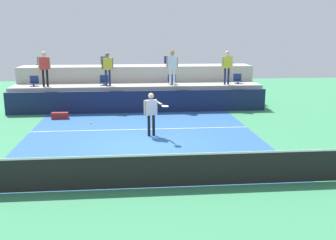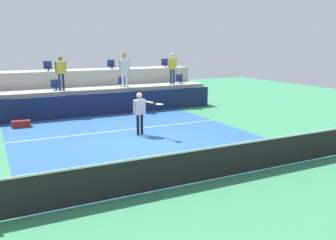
{
  "view_description": "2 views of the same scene",
  "coord_description": "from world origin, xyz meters",
  "px_view_note": "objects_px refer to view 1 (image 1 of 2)",
  "views": [
    {
      "loc": [
        -0.44,
        -13.7,
        3.97
      ],
      "look_at": [
        0.74,
        -1.6,
        1.27
      ],
      "focal_mm": 42.54,
      "sensor_mm": 36.0,
      "label": 1
    },
    {
      "loc": [
        -4.89,
        -11.56,
        3.54
      ],
      "look_at": [
        0.55,
        -0.78,
        0.99
      ],
      "focal_mm": 38.69,
      "sensor_mm": 36.0,
      "label": 2
    }
  ],
  "objects_px": {
    "stadium_chair_upper_far_left": "(41,63)",
    "tennis_player": "(152,110)",
    "stadium_chair_lower_right": "(172,80)",
    "equipment_bag": "(60,116)",
    "stadium_chair_lower_left": "(104,81)",
    "spectator_in_grey": "(227,64)",
    "stadium_chair_upper_left": "(105,62)",
    "stadium_chair_upper_right": "(168,62)",
    "spectator_in_white": "(44,65)",
    "tennis_ball": "(91,123)",
    "stadium_chair_upper_far_right": "(229,61)",
    "spectator_leaning_on_rail": "(108,66)",
    "spectator_with_hat": "(172,64)",
    "stadium_chair_lower_far_right": "(238,79)",
    "stadium_chair_lower_far_left": "(34,82)"
  },
  "relations": [
    {
      "from": "stadium_chair_upper_far_left",
      "to": "stadium_chair_upper_left",
      "type": "height_order",
      "value": "same"
    },
    {
      "from": "tennis_player",
      "to": "spectator_in_white",
      "type": "distance_m",
      "value": 7.62
    },
    {
      "from": "spectator_leaning_on_rail",
      "to": "stadium_chair_upper_left",
      "type": "bearing_deg",
      "value": 97.05
    },
    {
      "from": "stadium_chair_lower_left",
      "to": "spectator_in_grey",
      "type": "height_order",
      "value": "spectator_in_grey"
    },
    {
      "from": "stadium_chair_lower_right",
      "to": "stadium_chair_lower_far_left",
      "type": "bearing_deg",
      "value": 180.0
    },
    {
      "from": "stadium_chair_upper_far_left",
      "to": "stadium_chair_lower_far_right",
      "type": "bearing_deg",
      "value": -9.58
    },
    {
      "from": "stadium_chair_lower_left",
      "to": "stadium_chair_upper_far_right",
      "type": "relative_size",
      "value": 1.0
    },
    {
      "from": "stadium_chair_upper_far_left",
      "to": "stadium_chair_upper_far_right",
      "type": "bearing_deg",
      "value": 0.0
    },
    {
      "from": "stadium_chair_upper_far_left",
      "to": "spectator_with_hat",
      "type": "height_order",
      "value": "spectator_with_hat"
    },
    {
      "from": "stadium_chair_lower_left",
      "to": "tennis_ball",
      "type": "distance_m",
      "value": 9.18
    },
    {
      "from": "stadium_chair_upper_far_right",
      "to": "tennis_ball",
      "type": "relative_size",
      "value": 7.65
    },
    {
      "from": "tennis_ball",
      "to": "stadium_chair_upper_left",
      "type": "bearing_deg",
      "value": 91.08
    },
    {
      "from": "spectator_in_white",
      "to": "tennis_ball",
      "type": "height_order",
      "value": "spectator_in_white"
    },
    {
      "from": "tennis_ball",
      "to": "stadium_chair_upper_far_left",
      "type": "bearing_deg",
      "value": 108.56
    },
    {
      "from": "spectator_in_grey",
      "to": "stadium_chair_lower_left",
      "type": "bearing_deg",
      "value": 176.59
    },
    {
      "from": "stadium_chair_lower_far_right",
      "to": "tennis_ball",
      "type": "relative_size",
      "value": 7.65
    },
    {
      "from": "stadium_chair_lower_far_right",
      "to": "tennis_player",
      "type": "bearing_deg",
      "value": -130.07
    },
    {
      "from": "stadium_chair_lower_left",
      "to": "spectator_in_grey",
      "type": "relative_size",
      "value": 0.29
    },
    {
      "from": "stadium_chair_upper_far_right",
      "to": "equipment_bag",
      "type": "bearing_deg",
      "value": -155.12
    },
    {
      "from": "stadium_chair_lower_right",
      "to": "spectator_in_white",
      "type": "xyz_separation_m",
      "value": [
        -6.48,
        -0.38,
        0.87
      ]
    },
    {
      "from": "stadium_chair_upper_far_left",
      "to": "tennis_player",
      "type": "height_order",
      "value": "stadium_chair_upper_far_left"
    },
    {
      "from": "tennis_ball",
      "to": "tennis_player",
      "type": "bearing_deg",
      "value": 58.52
    },
    {
      "from": "stadium_chair_upper_far_left",
      "to": "stadium_chair_upper_right",
      "type": "bearing_deg",
      "value": 0.0
    },
    {
      "from": "stadium_chair_upper_right",
      "to": "equipment_bag",
      "type": "bearing_deg",
      "value": -142.73
    },
    {
      "from": "equipment_bag",
      "to": "stadium_chair_upper_far_left",
      "type": "bearing_deg",
      "value": 110.73
    },
    {
      "from": "tennis_player",
      "to": "spectator_leaning_on_rail",
      "type": "height_order",
      "value": "spectator_leaning_on_rail"
    },
    {
      "from": "tennis_ball",
      "to": "stadium_chair_upper_far_right",
      "type": "bearing_deg",
      "value": 57.86
    },
    {
      "from": "stadium_chair_lower_far_left",
      "to": "tennis_ball",
      "type": "bearing_deg",
      "value": -67.89
    },
    {
      "from": "spectator_leaning_on_rail",
      "to": "tennis_ball",
      "type": "bearing_deg",
      "value": -90.41
    },
    {
      "from": "stadium_chair_lower_far_right",
      "to": "stadium_chair_upper_far_left",
      "type": "bearing_deg",
      "value": 170.42
    },
    {
      "from": "stadium_chair_upper_far_right",
      "to": "tennis_player",
      "type": "relative_size",
      "value": 0.31
    },
    {
      "from": "stadium_chair_lower_right",
      "to": "equipment_bag",
      "type": "bearing_deg",
      "value": -156.7
    },
    {
      "from": "stadium_chair_upper_right",
      "to": "spectator_leaning_on_rail",
      "type": "distance_m",
      "value": 3.97
    },
    {
      "from": "spectator_leaning_on_rail",
      "to": "spectator_with_hat",
      "type": "height_order",
      "value": "spectator_with_hat"
    },
    {
      "from": "tennis_player",
      "to": "spectator_in_white",
      "type": "relative_size",
      "value": 0.95
    },
    {
      "from": "spectator_leaning_on_rail",
      "to": "spectator_with_hat",
      "type": "distance_m",
      "value": 3.32
    },
    {
      "from": "stadium_chair_upper_far_left",
      "to": "spectator_with_hat",
      "type": "xyz_separation_m",
      "value": [
        7.07,
        -2.18,
        0.06
      ]
    },
    {
      "from": "stadium_chair_lower_right",
      "to": "stadium_chair_upper_far_right",
      "type": "distance_m",
      "value": 4.02
    },
    {
      "from": "stadium_chair_upper_far_right",
      "to": "spectator_with_hat",
      "type": "xyz_separation_m",
      "value": [
        -3.52,
        -2.18,
        0.06
      ]
    },
    {
      "from": "spectator_leaning_on_rail",
      "to": "equipment_bag",
      "type": "xyz_separation_m",
      "value": [
        -2.17,
        -1.99,
        -2.13
      ]
    },
    {
      "from": "stadium_chair_lower_far_left",
      "to": "stadium_chair_lower_far_right",
      "type": "relative_size",
      "value": 1.0
    },
    {
      "from": "stadium_chair_upper_far_left",
      "to": "spectator_leaning_on_rail",
      "type": "distance_m",
      "value": 4.34
    },
    {
      "from": "stadium_chair_lower_right",
      "to": "spectator_in_white",
      "type": "bearing_deg",
      "value": -176.61
    },
    {
      "from": "spectator_with_hat",
      "to": "equipment_bag",
      "type": "distance_m",
      "value": 6.25
    },
    {
      "from": "stadium_chair_lower_left",
      "to": "stadium_chair_upper_far_left",
      "type": "bearing_deg",
      "value": 152.95
    },
    {
      "from": "stadium_chair_upper_left",
      "to": "equipment_bag",
      "type": "height_order",
      "value": "stadium_chair_upper_left"
    },
    {
      "from": "spectator_in_white",
      "to": "stadium_chair_lower_far_left",
      "type": "bearing_deg",
      "value": 149.89
    },
    {
      "from": "stadium_chair_lower_far_left",
      "to": "tennis_player",
      "type": "relative_size",
      "value": 0.31
    },
    {
      "from": "spectator_leaning_on_rail",
      "to": "tennis_ball",
      "type": "relative_size",
      "value": 25.02
    },
    {
      "from": "stadium_chair_lower_right",
      "to": "stadium_chair_upper_left",
      "type": "xyz_separation_m",
      "value": [
        -3.62,
        1.8,
        0.85
      ]
    }
  ]
}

